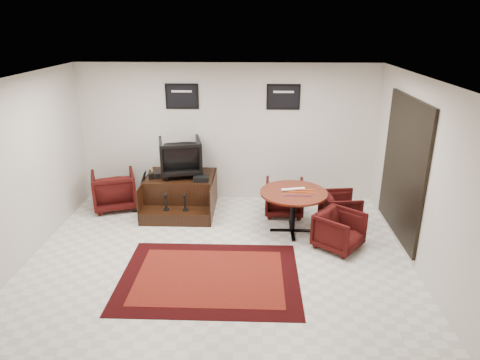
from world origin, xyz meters
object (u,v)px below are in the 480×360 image
Objects in this scene: shine_chair at (180,155)px; armchair_side at (114,188)px; table_chair_back at (284,196)px; table_chair_window at (340,207)px; table_chair_corner at (339,229)px; meeting_table at (293,197)px; shine_podium at (181,194)px.

armchair_side is at bearing -8.23° from shine_chair.
table_chair_back is 1.12× the size of table_chair_window.
table_chair_back is at bearing 70.85° from table_chair_corner.
shine_podium is at bearing 157.31° from meeting_table.
shine_podium is 1.70× the size of shine_chair.
shine_chair is at bearing 154.16° from meeting_table.
table_chair_back is (2.04, -0.13, 0.05)m from shine_podium.
shine_chair is 1.52m from armchair_side.
meeting_table is (2.14, -1.04, -0.42)m from shine_chair.
meeting_table is at bearing 90.89° from table_chair_corner.
armchair_side reaches higher than table_chair_window.
table_chair_window is at bearing 21.22° from meeting_table.
shine_chair is 0.98× the size of armchair_side.
table_chair_window is at bearing -10.13° from shine_podium.
armchair_side is 1.12× the size of table_chair_back.
shine_podium is at bearing 102.11° from table_chair_corner.
table_chair_window is 0.94m from table_chair_corner.
shine_podium is 3.21m from table_chair_corner.
shine_chair reaches higher than armchair_side.
table_chair_corner is at bearing 124.44° from table_chair_back.
shine_chair is 0.69× the size of meeting_table.
meeting_table is 0.83m from table_chair_back.
armchair_side is 3.39m from table_chair_back.
meeting_table is (3.49, -0.93, 0.26)m from armchair_side.
shine_chair is 1.22× the size of table_chair_window.
shine_chair reaches higher than table_chair_window.
armchair_side is at bearing -0.06° from table_chair_back.
shine_podium is 1.66× the size of armchair_side.
table_chair_corner is (2.86, -1.60, -0.75)m from shine_chair.
armchair_side is 3.62m from meeting_table.
table_chair_corner is at bearing 140.64° from armchair_side.
table_chair_back is 1.07× the size of table_chair_corner.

